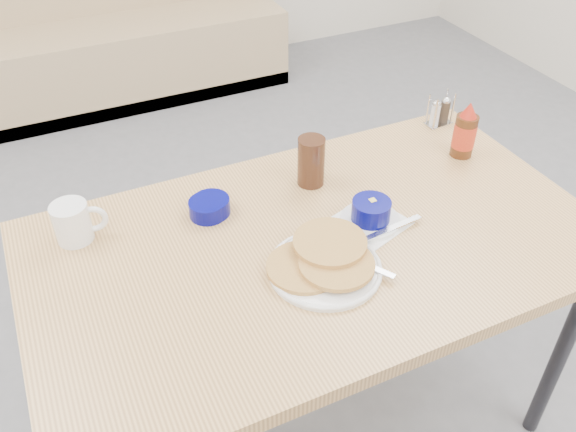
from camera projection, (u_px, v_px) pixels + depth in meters
name	position (u px, v px, depth m)	size (l,w,h in m)	color
booth_bench	(116.00, 35.00, 3.54)	(1.90, 0.56, 1.22)	tan
dining_table	(317.00, 258.00, 1.53)	(1.40, 0.80, 0.76)	tan
pancake_plate	(324.00, 263.00, 1.40)	(0.26, 0.26, 0.05)	white
coffee_mug	(74.00, 222.00, 1.46)	(0.13, 0.09, 0.10)	white
grits_setting	(371.00, 214.00, 1.52)	(0.22, 0.20, 0.07)	white
creamer_bowl	(208.00, 208.00, 1.55)	(0.10, 0.10, 0.04)	#040662
butter_bowl	(211.00, 206.00, 1.56)	(0.10, 0.10, 0.04)	#040662
amber_tumbler	(311.00, 161.00, 1.63)	(0.07, 0.07, 0.14)	#371E11
condiment_caddy	(440.00, 114.00, 1.91)	(0.09, 0.06, 0.10)	silver
syrup_bottle	(465.00, 133.00, 1.74)	(0.06, 0.06, 0.17)	#47230F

